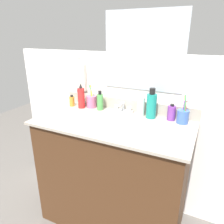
% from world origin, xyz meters
% --- Properties ---
extents(ground_plane, '(6.00, 6.00, 0.00)m').
position_xyz_m(ground_plane, '(0.00, 0.00, 0.00)').
color(ground_plane, '#66605B').
extents(vanity_cabinet, '(1.04, 0.50, 0.84)m').
position_xyz_m(vanity_cabinet, '(0.00, 0.00, 0.42)').
color(vanity_cabinet, '#4C2D19').
rests_on(vanity_cabinet, ground_plane).
extents(countertop, '(1.09, 0.55, 0.02)m').
position_xyz_m(countertop, '(0.00, 0.00, 0.85)').
color(countertop, '#B2A899').
rests_on(countertop, vanity_cabinet).
extents(backsplash, '(1.09, 0.02, 0.09)m').
position_xyz_m(backsplash, '(0.00, 0.26, 0.91)').
color(backsplash, '#B2A899').
rests_on(backsplash, countertop).
extents(back_wall, '(2.19, 0.04, 1.30)m').
position_xyz_m(back_wall, '(0.00, 0.32, 0.65)').
color(back_wall, white).
rests_on(back_wall, ground_plane).
extents(mirror_panel, '(0.60, 0.01, 0.56)m').
position_xyz_m(mirror_panel, '(0.10, 0.30, 1.31)').
color(mirror_panel, '#B2BCC6').
extents(towel_ring, '(0.10, 0.01, 0.10)m').
position_xyz_m(towel_ring, '(-0.44, 0.30, 1.20)').
color(towel_ring, silver).
extents(hand_towel, '(0.11, 0.04, 0.22)m').
position_xyz_m(hand_towel, '(-0.44, 0.28, 1.08)').
color(hand_towel, silver).
extents(sink_basin, '(0.32, 0.32, 0.11)m').
position_xyz_m(sink_basin, '(-0.02, 0.02, 0.83)').
color(sink_basin, white).
rests_on(sink_basin, countertop).
extents(faucet, '(0.16, 0.10, 0.08)m').
position_xyz_m(faucet, '(-0.02, 0.21, 0.89)').
color(faucet, silver).
rests_on(faucet, countertop).
extents(bottle_mouthwash_teal, '(0.07, 0.07, 0.22)m').
position_xyz_m(bottle_mouthwash_teal, '(0.21, 0.19, 0.96)').
color(bottle_mouthwash_teal, teal).
rests_on(bottle_mouthwash_teal, countertop).
extents(bottle_toner_green, '(0.05, 0.05, 0.16)m').
position_xyz_m(bottle_toner_green, '(-0.20, 0.18, 0.93)').
color(bottle_toner_green, '#4C9E4C').
rests_on(bottle_toner_green, countertop).
extents(bottle_spray_red, '(0.05, 0.05, 0.20)m').
position_xyz_m(bottle_spray_red, '(-0.36, 0.16, 0.95)').
color(bottle_spray_red, red).
rests_on(bottle_spray_red, countertop).
extents(bottle_lotion_white, '(0.06, 0.06, 0.16)m').
position_xyz_m(bottle_lotion_white, '(0.13, 0.20, 0.94)').
color(bottle_lotion_white, white).
rests_on(bottle_lotion_white, countertop).
extents(bottle_cream_purple, '(0.06, 0.06, 0.12)m').
position_xyz_m(bottle_cream_purple, '(0.35, 0.21, 0.92)').
color(bottle_cream_purple, '#7A3899').
rests_on(bottle_cream_purple, countertop).
extents(bottle_oil_amber, '(0.04, 0.04, 0.10)m').
position_xyz_m(bottle_oil_amber, '(-0.45, 0.16, 0.91)').
color(bottle_oil_amber, gold).
rests_on(bottle_oil_amber, countertop).
extents(cup_pink, '(0.08, 0.09, 0.19)m').
position_xyz_m(cup_pink, '(-0.29, 0.20, 0.92)').
color(cup_pink, '#D16693').
rests_on(cup_pink, countertop).
extents(cup_blue_plastic, '(0.08, 0.09, 0.20)m').
position_xyz_m(cup_blue_plastic, '(0.44, 0.18, 0.91)').
color(cup_blue_plastic, '#3F66B7').
rests_on(cup_blue_plastic, countertop).
extents(soap_bar, '(0.06, 0.04, 0.02)m').
position_xyz_m(soap_bar, '(-0.39, 0.22, 0.88)').
color(soap_bar, white).
rests_on(soap_bar, countertop).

